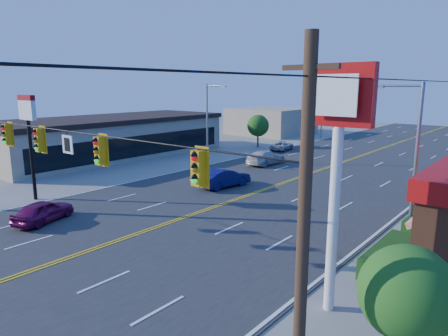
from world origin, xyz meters
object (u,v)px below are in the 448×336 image
Objects in this scene: car_white at (266,158)px; car_silver at (282,146)px; kfc_pylon at (338,140)px; car_blue at (224,178)px; pizza_hut_sign at (29,125)px; car_magenta at (43,212)px; signal_span at (53,155)px.

car_white is 1.21× the size of car_silver.
car_silver is at bearing -66.59° from car_white.
car_blue is at bearing 141.77° from kfc_pylon.
kfc_pylon is 22.02m from pizza_hut_sign.
car_blue is at bearing -121.43° from car_magenta.
signal_span is at bearing 141.44° from car_magenta.
car_white is (-16.55, 20.71, -5.34)m from kfc_pylon.
pizza_hut_sign is at bearing -39.95° from car_magenta.
car_white is (0.22, 22.71, 0.06)m from car_magenta.
kfc_pylon reaches higher than pizza_hut_sign.
car_magenta is at bearing 91.26° from car_white.
signal_span is 6.48× the size of car_magenta.
signal_span reaches higher than car_blue.
car_silver is (-3.51, 8.85, -0.15)m from car_white.
pizza_hut_sign is 14.33m from car_blue.
kfc_pylon is at bearing 130.44° from car_white.
kfc_pylon is 2.12× the size of car_silver.
car_white is at bearing -109.59° from car_magenta.
kfc_pylon is at bearing 19.78° from signal_span.
signal_span reaches higher than pizza_hut_sign.
pizza_hut_sign is at bearing 180.00° from kfc_pylon.
kfc_pylon is at bearing 150.52° from car_blue.
car_silver is at bearing 124.15° from kfc_pylon.
signal_span is at bearing -20.19° from pizza_hut_sign.
car_blue reaches higher than car_white.
car_white is (-2.63, 9.74, -0.03)m from car_blue.
pizza_hut_sign is at bearing 159.81° from signal_span.
car_magenta is at bearing -20.90° from pizza_hut_sign.
pizza_hut_sign is 7.21m from car_magenta.
pizza_hut_sign is at bearing 77.05° from car_white.
signal_span is at bearing 104.20° from car_white.
pizza_hut_sign is 1.54× the size of car_blue.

